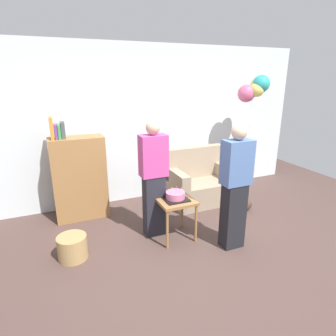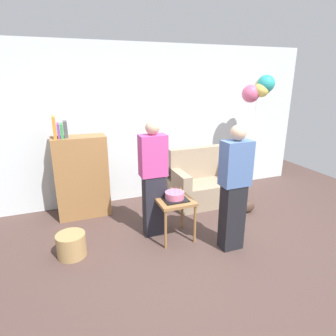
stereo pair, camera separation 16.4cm
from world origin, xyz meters
name	(u,v)px [view 1 (the left image)]	position (x,y,z in m)	size (l,w,h in m)	color
ground_plane	(208,249)	(0.00, 0.00, 0.00)	(8.00, 8.00, 0.00)	#4C3833
wall_back	(152,124)	(0.00, 2.05, 1.35)	(6.00, 0.10, 2.70)	silver
couch	(200,183)	(0.66, 1.40, 0.34)	(1.10, 0.70, 0.96)	gray
bookshelf	(79,177)	(-1.37, 1.61, 0.67)	(0.80, 0.36, 1.62)	olive
side_table	(175,205)	(-0.27, 0.44, 0.49)	(0.48, 0.48, 0.58)	olive
birthday_cake	(175,196)	(-0.27, 0.44, 0.63)	(0.32, 0.32, 0.17)	black
person_blowing_candles	(154,179)	(-0.49, 0.66, 0.83)	(0.36, 0.22, 1.63)	#23232D
person_holding_cake	(235,187)	(0.34, -0.04, 0.83)	(0.36, 0.22, 1.63)	black
wicker_basket	(72,247)	(-1.64, 0.50, 0.15)	(0.36, 0.36, 0.30)	#A88451
handbag	(245,205)	(1.15, 0.73, 0.10)	(0.28, 0.14, 0.20)	#473328
balloon_bunch	(256,88)	(1.71, 1.39, 1.97)	(0.53, 0.41, 2.19)	silver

